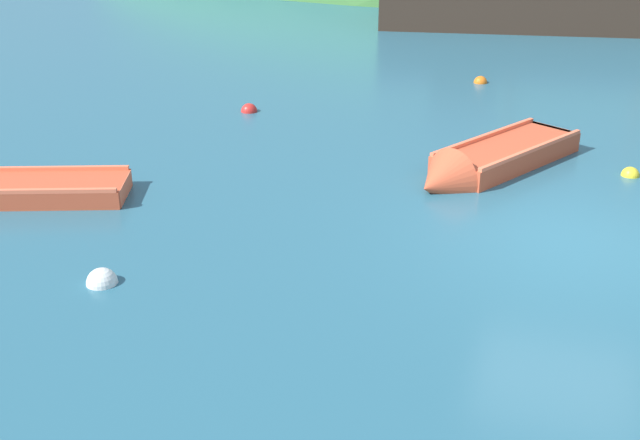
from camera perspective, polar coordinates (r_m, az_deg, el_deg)
name	(u,v)px	position (r m, az deg, el deg)	size (l,w,h in m)	color
ground_plane	(576,243)	(12.07, 17.80, -1.56)	(120.00, 120.00, 0.00)	#285B70
sailing_ship	(575,7)	(28.54, 17.72, 14.27)	(15.78, 5.65, 11.90)	#38281E
rowboat_near_dock	(487,164)	(14.44, 11.80, 3.91)	(2.81, 3.90, 1.04)	#C64C2D
buoy_yellow	(630,176)	(14.98, 21.23, 2.97)	(0.31, 0.31, 0.31)	yellow
buoy_red	(249,111)	(17.76, -5.07, 7.72)	(0.36, 0.36, 0.36)	red
buoy_orange	(480,83)	(20.50, 11.36, 9.58)	(0.33, 0.33, 0.33)	orange
buoy_white	(102,283)	(10.79, -15.27, -4.37)	(0.41, 0.41, 0.41)	white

